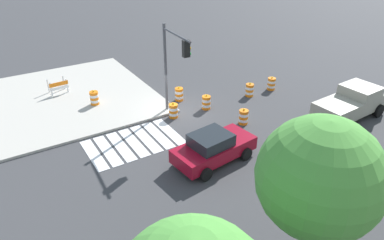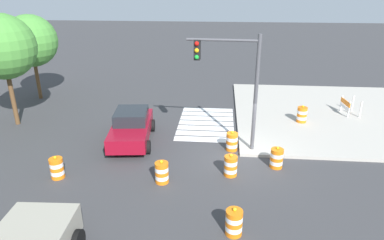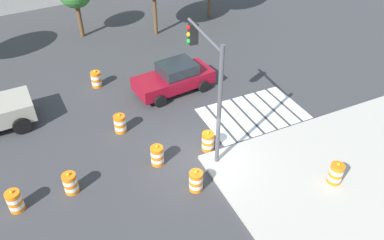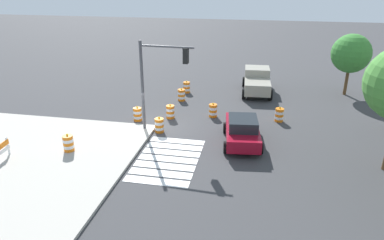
% 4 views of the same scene
% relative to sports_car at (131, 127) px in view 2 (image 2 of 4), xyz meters
% --- Properties ---
extents(ground_plane, '(120.00, 120.00, 0.00)m').
position_rel_sports_car_xyz_m(ground_plane, '(-1.24, -5.52, -0.81)').
color(ground_plane, '#38383A').
extents(sidewalk_corner, '(12.00, 12.00, 0.15)m').
position_rel_sports_car_xyz_m(sidewalk_corner, '(4.76, -11.52, -0.74)').
color(sidewalk_corner, '#ADA89E').
rests_on(sidewalk_corner, ground).
extents(crosswalk_stripes, '(5.10, 3.20, 0.02)m').
position_rel_sports_car_xyz_m(crosswalk_stripes, '(2.76, -3.72, -0.80)').
color(crosswalk_stripes, silver).
rests_on(crosswalk_stripes, ground).
extents(sports_car, '(4.48, 2.51, 1.63)m').
position_rel_sports_car_xyz_m(sports_car, '(0.00, 0.00, 0.00)').
color(sports_car, maroon).
rests_on(sports_car, ground).
extents(traffic_barrel_near_corner, '(0.56, 0.56, 1.02)m').
position_rel_sports_car_xyz_m(traffic_barrel_near_corner, '(-0.56, -5.14, -0.36)').
color(traffic_barrel_near_corner, orange).
rests_on(traffic_barrel_near_corner, ground).
extents(traffic_barrel_crosswalk_end, '(0.56, 0.56, 1.02)m').
position_rel_sports_car_xyz_m(traffic_barrel_crosswalk_end, '(-6.65, -5.09, -0.36)').
color(traffic_barrel_crosswalk_end, orange).
rests_on(traffic_barrel_crosswalk_end, ground).
extents(traffic_barrel_median_near, '(0.56, 0.56, 1.02)m').
position_rel_sports_car_xyz_m(traffic_barrel_median_near, '(-2.96, -5.04, -0.36)').
color(traffic_barrel_median_near, orange).
rests_on(traffic_barrel_median_near, ground).
extents(traffic_barrel_median_far, '(0.56, 0.56, 1.02)m').
position_rel_sports_car_xyz_m(traffic_barrel_median_far, '(-3.80, 2.24, -0.36)').
color(traffic_barrel_median_far, orange).
rests_on(traffic_barrel_median_far, ground).
extents(traffic_barrel_far_curb, '(0.56, 0.56, 1.02)m').
position_rel_sports_car_xyz_m(traffic_barrel_far_curb, '(-2.10, -7.09, -0.36)').
color(traffic_barrel_far_curb, orange).
rests_on(traffic_barrel_far_curb, ground).
extents(traffic_barrel_lane_center, '(0.56, 0.56, 1.02)m').
position_rel_sports_car_xyz_m(traffic_barrel_lane_center, '(-3.76, -2.21, -0.36)').
color(traffic_barrel_lane_center, orange).
rests_on(traffic_barrel_lane_center, ground).
extents(traffic_barrel_on_sidewalk, '(0.56, 0.56, 1.02)m').
position_rel_sports_car_xyz_m(traffic_barrel_on_sidewalk, '(3.10, -9.24, -0.21)').
color(traffic_barrel_on_sidewalk, orange).
rests_on(traffic_barrel_on_sidewalk, sidewalk_corner).
extents(construction_barricade, '(1.30, 0.88, 1.00)m').
position_rel_sports_car_xyz_m(construction_barricade, '(4.67, -12.29, -0.09)').
color(construction_barricade, silver).
rests_on(construction_barricade, sidewalk_corner).
extents(traffic_light_pole, '(0.48, 3.29, 5.50)m').
position_rel_sports_car_xyz_m(traffic_light_pole, '(-0.59, -4.98, 3.10)').
color(traffic_light_pole, '#4C4C51').
rests_on(traffic_light_pole, sidewalk_corner).
extents(street_tree_streetside_mid, '(3.47, 3.47, 5.79)m').
position_rel_sports_car_xyz_m(street_tree_streetside_mid, '(6.41, 8.32, 3.23)').
color(street_tree_streetside_mid, brown).
rests_on(street_tree_streetside_mid, ground).
extents(street_tree_corner_lot, '(3.52, 3.52, 6.26)m').
position_rel_sports_car_xyz_m(street_tree_corner_lot, '(1.69, 7.27, 3.67)').
color(street_tree_corner_lot, brown).
rests_on(street_tree_corner_lot, ground).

